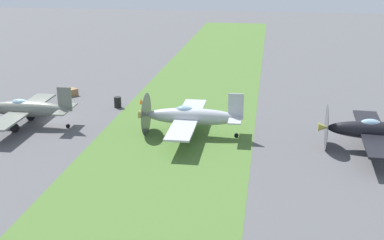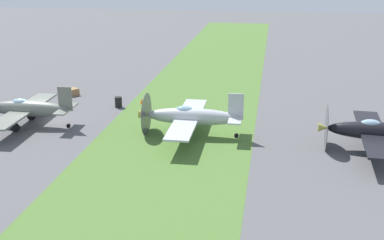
{
  "view_description": "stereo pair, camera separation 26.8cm",
  "coord_description": "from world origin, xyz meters",
  "px_view_note": "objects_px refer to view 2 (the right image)",
  "views": [
    {
      "loc": [
        -35.35,
        -17.41,
        12.46
      ],
      "look_at": [
        -1.73,
        -12.25,
        1.27
      ],
      "focal_mm": 47.84,
      "sensor_mm": 36.0,
      "label": 1
    },
    {
      "loc": [
        -35.31,
        -17.67,
        12.46
      ],
      "look_at": [
        -1.73,
        -12.25,
        1.27
      ],
      "focal_mm": 47.84,
      "sensor_mm": 36.0,
      "label": 2
    }
  ],
  "objects_px": {
    "airplane_lead": "(26,108)",
    "supply_crate": "(73,92)",
    "airplane_trail": "(377,131)",
    "runway_marker_cone": "(142,101)",
    "fuel_drum": "(118,102)",
    "airplane_wingman": "(191,117)"
  },
  "relations": [
    {
      "from": "fuel_drum",
      "to": "airplane_wingman",
      "type": "bearing_deg",
      "value": -129.51
    },
    {
      "from": "airplane_lead",
      "to": "fuel_drum",
      "type": "relative_size",
      "value": 10.16
    },
    {
      "from": "airplane_wingman",
      "to": "supply_crate",
      "type": "xyz_separation_m",
      "value": [
        8.86,
        12.39,
        -1.09
      ]
    },
    {
      "from": "fuel_drum",
      "to": "supply_crate",
      "type": "relative_size",
      "value": 1.0
    },
    {
      "from": "runway_marker_cone",
      "to": "airplane_trail",
      "type": "bearing_deg",
      "value": -115.0
    },
    {
      "from": "airplane_trail",
      "to": "supply_crate",
      "type": "height_order",
      "value": "airplane_trail"
    },
    {
      "from": "runway_marker_cone",
      "to": "supply_crate",
      "type": "bearing_deg",
      "value": 76.85
    },
    {
      "from": "fuel_drum",
      "to": "runway_marker_cone",
      "type": "distance_m",
      "value": 2.17
    },
    {
      "from": "runway_marker_cone",
      "to": "fuel_drum",
      "type": "bearing_deg",
      "value": 129.08
    },
    {
      "from": "fuel_drum",
      "to": "runway_marker_cone",
      "type": "relative_size",
      "value": 2.05
    },
    {
      "from": "airplane_lead",
      "to": "supply_crate",
      "type": "height_order",
      "value": "airplane_lead"
    },
    {
      "from": "airplane_trail",
      "to": "fuel_drum",
      "type": "height_order",
      "value": "airplane_trail"
    },
    {
      "from": "airplane_lead",
      "to": "supply_crate",
      "type": "distance_m",
      "value": 8.83
    },
    {
      "from": "airplane_trail",
      "to": "runway_marker_cone",
      "type": "height_order",
      "value": "airplane_trail"
    },
    {
      "from": "airplane_wingman",
      "to": "airplane_lead",
      "type": "bearing_deg",
      "value": 89.0
    },
    {
      "from": "airplane_lead",
      "to": "airplane_wingman",
      "type": "relative_size",
      "value": 0.98
    },
    {
      "from": "airplane_lead",
      "to": "supply_crate",
      "type": "bearing_deg",
      "value": -2.05
    },
    {
      "from": "fuel_drum",
      "to": "runway_marker_cone",
      "type": "xyz_separation_m",
      "value": [
        1.36,
        -1.67,
        -0.23
      ]
    },
    {
      "from": "airplane_lead",
      "to": "runway_marker_cone",
      "type": "height_order",
      "value": "airplane_lead"
    },
    {
      "from": "airplane_trail",
      "to": "supply_crate",
      "type": "bearing_deg",
      "value": 70.81
    },
    {
      "from": "airplane_wingman",
      "to": "airplane_trail",
      "type": "distance_m",
      "value": 12.51
    },
    {
      "from": "airplane_wingman",
      "to": "supply_crate",
      "type": "height_order",
      "value": "airplane_wingman"
    }
  ]
}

